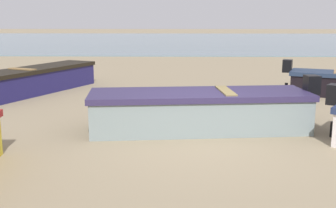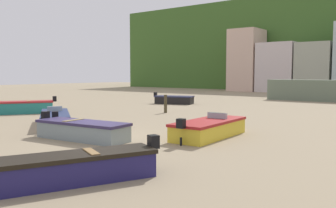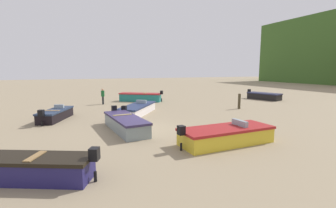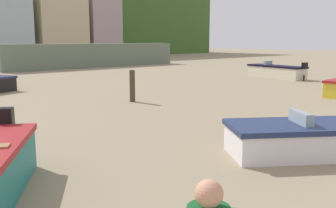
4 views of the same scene
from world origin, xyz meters
TOP-DOWN VIEW (x-y plane):
  - ground_plane at (0.00, 0.00)m, footprint 160.00×160.00m
  - townhouse_far_left at (-14.57, 46.76)m, footprint 4.86×5.53m
  - townhouse_centre_left at (-8.84, 47.20)m, footprint 5.99×6.40m
  - townhouse_centre at (-3.04, 46.78)m, footprint 5.14×5.56m
  - boat_yellow_0 at (4.27, 3.09)m, footprint 1.92×4.96m
  - boat_navy_2 at (5.02, -5.40)m, footprint 3.05×4.89m
  - boat_teal_3 at (-12.15, 3.29)m, footprint 3.56×4.61m
  - boat_white_4 at (-4.81, 1.06)m, footprint 5.00×4.14m
  - boat_black_5 at (-8.33, 17.37)m, footprint 4.09×2.66m
  - boat_grey_6 at (-0.00, -0.92)m, footprint 4.95×1.91m
  - mooring_post_near_water at (-3.92, 10.30)m, footprint 0.24×0.24m

SIDE VIEW (x-z plane):
  - ground_plane at x=0.00m, z-range 0.00..0.00m
  - boat_white_4 at x=-4.81m, z-range -0.15..0.92m
  - boat_black_5 at x=-8.33m, z-range -0.15..0.96m
  - boat_navy_2 at x=5.02m, z-range -0.15..0.97m
  - boat_yellow_0 at x=4.27m, z-range -0.15..0.98m
  - boat_grey_6 at x=0.00m, z-range -0.15..1.00m
  - boat_teal_3 at x=-12.15m, z-range -0.15..1.10m
  - mooring_post_near_water at x=-3.92m, z-range 0.00..1.38m
  - townhouse_centre at x=-3.04m, z-range 0.00..7.67m
  - townhouse_centre_left at x=-8.84m, z-range 0.00..7.92m
  - townhouse_far_left at x=-14.57m, z-range 0.00..10.48m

